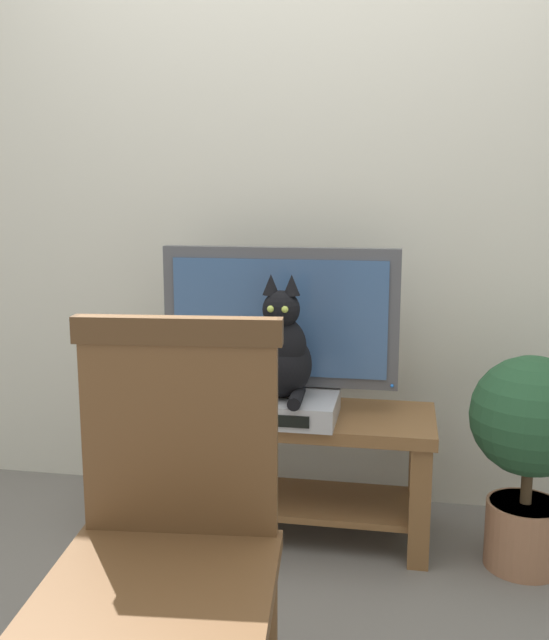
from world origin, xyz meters
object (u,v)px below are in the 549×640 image
wooden_chair (169,521)px  book_stack (178,389)px  cat (283,352)px  potted_plant (530,440)px  tv_stand (277,449)px  media_box (283,407)px  tv (280,324)px

wooden_chair → book_stack: bearing=107.0°
cat → potted_plant: size_ratio=0.59×
cat → book_stack: (-0.41, 0.11, -0.18)m
tv_stand → media_box: (0.03, -0.08, 0.18)m
tv → cat: size_ratio=1.98×
media_box → wooden_chair: 1.00m
tv → potted_plant: size_ratio=1.18×
media_box → tv_stand: bearing=114.0°
tv → tv_stand: bearing=-90.0°
tv_stand → tv: 0.45m
media_box → cat: size_ratio=0.88×
cat → wooden_chair: same height
tv → wooden_chair: (-0.04, -1.13, -0.22)m
cat → tv: bearing=103.8°
wooden_chair → potted_plant: bearing=47.7°
tv_stand → cat: (0.04, -0.09, 0.38)m
potted_plant → wooden_chair: bearing=-132.3°
wooden_chair → potted_plant: wooden_chair is taller
tv_stand → potted_plant: bearing=-6.4°
wooden_chair → potted_plant: (0.89, 0.98, -0.11)m
tv → book_stack: tv is taller
book_stack → potted_plant: size_ratio=0.36×
media_box → book_stack: 0.42m
cat → potted_plant: cat is taller
potted_plant → tv: bearing=170.0°
tv_stand → wooden_chair: size_ratio=1.15×
tv_stand → media_box: size_ratio=2.98×
tv_stand → cat: 0.39m
wooden_chair → book_stack: wooden_chair is taller
wooden_chair → book_stack: (-0.33, 1.09, -0.03)m
tv → wooden_chair: tv is taller
wooden_chair → tv_stand: bearing=87.9°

